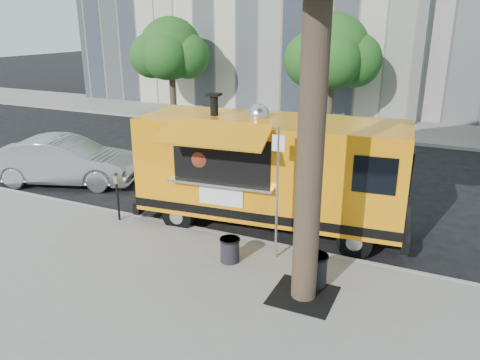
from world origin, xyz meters
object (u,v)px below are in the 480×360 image
(far_tree_b, at_px, (332,51))
(far_tree_a, at_px, (171,49))
(parking_meter, at_px, (117,191))
(sign_post, at_px, (277,186))
(trash_bin_right, at_px, (230,249))
(sedan, at_px, (65,161))
(trash_bin_left, at_px, (314,269))
(food_truck, at_px, (269,169))

(far_tree_b, bearing_deg, far_tree_a, -177.46)
(far_tree_a, xyz_separation_m, parking_meter, (7.00, -13.65, -2.79))
(sign_post, bearing_deg, trash_bin_right, -144.81)
(sedan, bearing_deg, trash_bin_right, -129.26)
(far_tree_a, height_order, sign_post, far_tree_a)
(sedan, xyz_separation_m, trash_bin_left, (9.44, -2.94, -0.29))
(parking_meter, bearing_deg, sedan, 152.18)
(sign_post, distance_m, trash_bin_right, 1.75)
(trash_bin_left, height_order, trash_bin_right, trash_bin_left)
(trash_bin_left, bearing_deg, far_tree_b, 103.71)
(far_tree_a, relative_size, food_truck, 0.75)
(far_tree_a, bearing_deg, food_truck, -48.62)
(far_tree_a, distance_m, parking_meter, 15.59)
(sign_post, bearing_deg, far_tree_a, 129.83)
(sedan, bearing_deg, trash_bin_left, -126.09)
(sign_post, xyz_separation_m, sedan, (-8.33, 2.19, -1.06))
(far_tree_b, bearing_deg, trash_bin_right, -83.48)
(sign_post, relative_size, parking_meter, 2.25)
(food_truck, relative_size, sedan, 1.49)
(sedan, bearing_deg, food_truck, -112.42)
(parking_meter, bearing_deg, far_tree_a, 117.15)
(trash_bin_left, xyz_separation_m, trash_bin_right, (-1.96, 0.15, -0.05))
(far_tree_a, distance_m, trash_bin_left, 19.60)
(far_tree_a, distance_m, sedan, 12.46)
(trash_bin_right, bearing_deg, food_truck, 90.18)
(sign_post, relative_size, sedan, 0.62)
(sedan, distance_m, trash_bin_right, 7.99)
(far_tree_a, height_order, parking_meter, far_tree_a)
(food_truck, bearing_deg, trash_bin_left, -56.95)
(trash_bin_left, bearing_deg, trash_bin_right, 175.62)
(far_tree_b, height_order, trash_bin_right, far_tree_b)
(parking_meter, height_order, trash_bin_left, parking_meter)
(trash_bin_right, bearing_deg, parking_meter, 167.78)
(food_truck, xyz_separation_m, trash_bin_left, (1.97, -2.47, -1.12))
(sign_post, xyz_separation_m, food_truck, (-0.86, 1.72, -0.23))
(food_truck, distance_m, trash_bin_right, 2.60)
(trash_bin_left, bearing_deg, parking_meter, 170.46)
(far_tree_b, distance_m, trash_bin_right, 15.33)
(food_truck, distance_m, trash_bin_left, 3.35)
(far_tree_a, relative_size, parking_meter, 4.01)
(food_truck, bearing_deg, parking_meter, -163.19)
(sedan, height_order, trash_bin_right, sedan)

